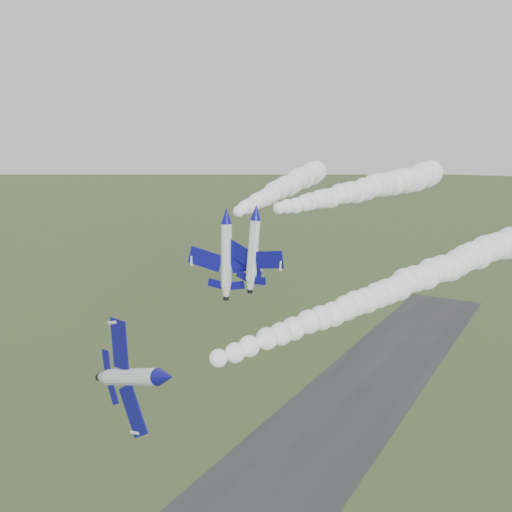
# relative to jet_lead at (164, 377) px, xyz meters

# --- Properties ---
(runway) EXTENTS (24.00, 260.00, 0.04)m
(runway) POSITION_rel_jet_lead_xyz_m (-8.86, 40.01, -35.03)
(runway) COLOR #2D2D2F
(runway) RESTS_ON ground
(jet_lead) EXTENTS (6.86, 14.00, 11.21)m
(jet_lead) POSITION_rel_jet_lead_xyz_m (0.00, 0.00, 0.00)
(jet_lead) COLOR white
(smoke_trail_jet_lead) EXTENTS (22.31, 63.28, 4.57)m
(smoke_trail_jet_lead) POSITION_rel_jet_lead_xyz_m (11.41, 34.48, 2.36)
(smoke_trail_jet_lead) COLOR white
(jet_pair_left) EXTENTS (11.63, 13.57, 3.39)m
(jet_pair_left) POSITION_rel_jet_lead_xyz_m (-13.33, 30.91, 10.27)
(jet_pair_left) COLOR white
(smoke_trail_jet_pair_left) EXTENTS (23.98, 72.32, 5.58)m
(smoke_trail_jet_pair_left) POSITION_rel_jet_lead_xyz_m (-23.29, 69.61, 11.59)
(smoke_trail_jet_pair_left) COLOR white
(jet_pair_right) EXTENTS (10.81, 12.86, 3.22)m
(jet_pair_right) POSITION_rel_jet_lead_xyz_m (-8.20, 30.44, 11.12)
(jet_pair_right) COLOR white
(smoke_trail_jet_pair_right) EXTENTS (14.53, 64.54, 5.80)m
(smoke_trail_jet_pair_right) POSITION_rel_jet_lead_xyz_m (-3.70, 65.14, 12.24)
(smoke_trail_jet_pair_right) COLOR white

